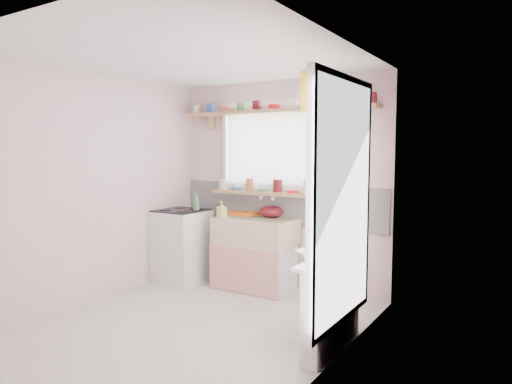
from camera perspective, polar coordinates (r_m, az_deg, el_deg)
The scene contains 19 objects.
room at distance 4.62m, azimuth 5.52°, elevation 1.63°, with size 3.20×3.20×3.20m.
sink_unit at distance 5.52m, azimuth -0.10°, elevation -7.61°, with size 0.95×0.65×1.11m.
cooker at distance 5.89m, azimuth -9.28°, elevation -6.60°, with size 0.58×0.58×0.93m.
radiator_ledge at distance 3.95m, azimuth 9.46°, elevation -13.46°, with size 0.22×0.95×0.78m.
windowsill at distance 5.57m, azimuth 0.93°, elevation -0.12°, with size 1.40×0.22×0.04m, color tan.
pine_shelf at distance 5.48m, azimuth 2.25°, elevation 10.05°, with size 2.52×0.24×0.04m, color tan.
shelf_crockery at distance 5.48m, azimuth 2.25°, elevation 10.83°, with size 2.47×0.11×0.12m.
sill_crockery at distance 5.57m, azimuth 0.78°, elevation 0.65°, with size 1.35×0.11×0.12m.
dish_tray at distance 5.77m, azimuth -1.44°, elevation -2.64°, with size 0.39×0.29×0.04m, color orange.
colander at distance 5.56m, azimuth 1.93°, elevation -2.43°, with size 0.30×0.30×0.14m, color #5A0F1A.
jade_plant at distance 4.19m, azimuth 10.61°, elevation -3.21°, with size 0.49×0.43×0.55m, color #326428.
fruit_bowl at distance 3.76m, azimuth 7.55°, elevation -7.82°, with size 0.30×0.30×0.07m, color white.
herb_pot at distance 4.03m, azimuth 9.64°, elevation -6.10°, with size 0.10×0.07×0.19m, color #2C6F2C.
soap_bottle_sink at distance 5.47m, azimuth -4.30°, elevation -2.22°, with size 0.09×0.09×0.20m, color #D2C15D.
sill_cup at distance 5.85m, azimuth -2.48°, elevation 0.77°, with size 0.12×0.12×0.09m, color silver.
sill_bowl at distance 5.32m, azimuth 6.98°, elevation 0.12°, with size 0.18×0.18×0.06m, color #3560AD.
shelf_vase at distance 5.16m, azimuth 11.44°, elevation 11.34°, with size 0.15×0.15×0.15m, color #99432F.
cooker_bottle at distance 5.72m, azimuth -7.50°, elevation -1.12°, with size 0.09×0.09×0.23m, color #3E7D49.
fruit at distance 3.75m, azimuth 7.69°, elevation -6.91°, with size 0.20×0.14×0.10m.
Camera 1 is at (2.73, -3.25, 1.65)m, focal length 32.00 mm.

